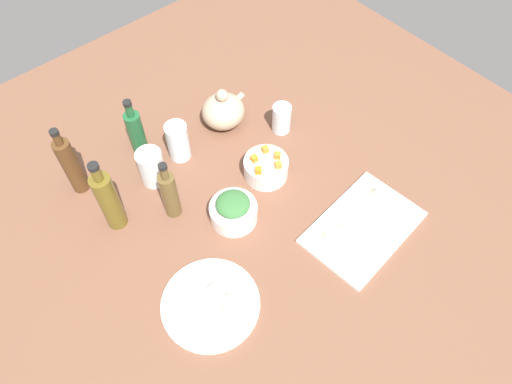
{
  "coord_description": "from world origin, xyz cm",
  "views": [
    {
      "loc": [
        -49.8,
        -57.56,
        117.34
      ],
      "look_at": [
        0.0,
        0.0,
        8.0
      ],
      "focal_mm": 33.51,
      "sensor_mm": 36.0,
      "label": 1
    }
  ],
  "objects_px": {
    "bottle_1": "(136,131)",
    "drinking_glass_0": "(282,118)",
    "cutting_board": "(363,227)",
    "bottle_2": "(71,165)",
    "drinking_glass_2": "(151,167)",
    "plate_tofu": "(211,304)",
    "bowl_greens": "(235,213)",
    "teapot": "(223,111)",
    "bottle_0": "(170,194)",
    "bottle_3": "(108,200)",
    "bowl_carrots": "(266,168)",
    "drinking_glass_1": "(178,141)"
  },
  "relations": [
    {
      "from": "plate_tofu",
      "to": "teapot",
      "type": "bearing_deg",
      "value": 48.18
    },
    {
      "from": "bottle_1",
      "to": "drinking_glass_2",
      "type": "bearing_deg",
      "value": -104.93
    },
    {
      "from": "bottle_1",
      "to": "drinking_glass_2",
      "type": "height_order",
      "value": "bottle_1"
    },
    {
      "from": "bottle_3",
      "to": "cutting_board",
      "type": "bearing_deg",
      "value": -42.73
    },
    {
      "from": "bowl_greens",
      "to": "bottle_1",
      "type": "relative_size",
      "value": 0.67
    },
    {
      "from": "teapot",
      "to": "drinking_glass_0",
      "type": "height_order",
      "value": "teapot"
    },
    {
      "from": "bottle_2",
      "to": "drinking_glass_1",
      "type": "height_order",
      "value": "bottle_2"
    },
    {
      "from": "bottle_1",
      "to": "bottle_3",
      "type": "bearing_deg",
      "value": -136.57
    },
    {
      "from": "bottle_0",
      "to": "bowl_carrots",
      "type": "bearing_deg",
      "value": -14.22
    },
    {
      "from": "cutting_board",
      "to": "bottle_2",
      "type": "relative_size",
      "value": 1.32
    },
    {
      "from": "drinking_glass_2",
      "to": "bottle_2",
      "type": "bearing_deg",
      "value": 146.64
    },
    {
      "from": "plate_tofu",
      "to": "bottle_0",
      "type": "height_order",
      "value": "bottle_0"
    },
    {
      "from": "bottle_2",
      "to": "drinking_glass_0",
      "type": "relative_size",
      "value": 2.5
    },
    {
      "from": "teapot",
      "to": "drinking_glass_1",
      "type": "distance_m",
      "value": 0.19
    },
    {
      "from": "bowl_greens",
      "to": "bottle_2",
      "type": "height_order",
      "value": "bottle_2"
    },
    {
      "from": "cutting_board",
      "to": "drinking_glass_2",
      "type": "relative_size",
      "value": 2.75
    },
    {
      "from": "plate_tofu",
      "to": "bottle_0",
      "type": "distance_m",
      "value": 0.31
    },
    {
      "from": "plate_tofu",
      "to": "drinking_glass_2",
      "type": "distance_m",
      "value": 0.44
    },
    {
      "from": "bottle_2",
      "to": "drinking_glass_0",
      "type": "distance_m",
      "value": 0.64
    },
    {
      "from": "bowl_greens",
      "to": "drinking_glass_1",
      "type": "xyz_separation_m",
      "value": [
        0.02,
        0.29,
        0.04
      ]
    },
    {
      "from": "plate_tofu",
      "to": "teapot",
      "type": "height_order",
      "value": "teapot"
    },
    {
      "from": "plate_tofu",
      "to": "bowl_carrots",
      "type": "distance_m",
      "value": 0.44
    },
    {
      "from": "cutting_board",
      "to": "bottle_1",
      "type": "relative_size",
      "value": 1.62
    },
    {
      "from": "cutting_board",
      "to": "plate_tofu",
      "type": "height_order",
      "value": "plate_tofu"
    },
    {
      "from": "plate_tofu",
      "to": "bottle_1",
      "type": "distance_m",
      "value": 0.57
    },
    {
      "from": "plate_tofu",
      "to": "drinking_glass_0",
      "type": "xyz_separation_m",
      "value": [
        0.53,
        0.32,
        0.04
      ]
    },
    {
      "from": "plate_tofu",
      "to": "bowl_greens",
      "type": "relative_size",
      "value": 1.87
    },
    {
      "from": "bottle_1",
      "to": "bottle_3",
      "type": "relative_size",
      "value": 0.78
    },
    {
      "from": "drinking_glass_2",
      "to": "teapot",
      "type": "bearing_deg",
      "value": 8.35
    },
    {
      "from": "bowl_carrots",
      "to": "teapot",
      "type": "distance_m",
      "value": 0.25
    },
    {
      "from": "bottle_3",
      "to": "drinking_glass_0",
      "type": "distance_m",
      "value": 0.58
    },
    {
      "from": "cutting_board",
      "to": "bottle_3",
      "type": "relative_size",
      "value": 1.26
    },
    {
      "from": "bowl_carrots",
      "to": "drinking_glass_1",
      "type": "relative_size",
      "value": 1.03
    },
    {
      "from": "bowl_carrots",
      "to": "bottle_3",
      "type": "distance_m",
      "value": 0.45
    },
    {
      "from": "teapot",
      "to": "bottle_2",
      "type": "relative_size",
      "value": 0.63
    },
    {
      "from": "plate_tofu",
      "to": "bowl_greens",
      "type": "bearing_deg",
      "value": 37.08
    },
    {
      "from": "plate_tofu",
      "to": "bowl_carrots",
      "type": "height_order",
      "value": "bowl_carrots"
    },
    {
      "from": "cutting_board",
      "to": "drinking_glass_0",
      "type": "height_order",
      "value": "drinking_glass_0"
    },
    {
      "from": "bottle_0",
      "to": "drinking_glass_0",
      "type": "xyz_separation_m",
      "value": [
        0.44,
        0.03,
        -0.04
      ]
    },
    {
      "from": "teapot",
      "to": "bottle_2",
      "type": "distance_m",
      "value": 0.49
    },
    {
      "from": "bottle_3",
      "to": "drinking_glass_0",
      "type": "height_order",
      "value": "bottle_3"
    },
    {
      "from": "bowl_carrots",
      "to": "bottle_0",
      "type": "height_order",
      "value": "bottle_0"
    },
    {
      "from": "bowl_carrots",
      "to": "bottle_3",
      "type": "xyz_separation_m",
      "value": [
        -0.42,
        0.15,
        0.08
      ]
    },
    {
      "from": "drinking_glass_0",
      "to": "drinking_glass_2",
      "type": "bearing_deg",
      "value": 166.93
    },
    {
      "from": "bowl_greens",
      "to": "drinking_glass_1",
      "type": "height_order",
      "value": "drinking_glass_1"
    },
    {
      "from": "bottle_2",
      "to": "drinking_glass_0",
      "type": "xyz_separation_m",
      "value": [
        0.6,
        -0.21,
        -0.05
      ]
    },
    {
      "from": "bowl_greens",
      "to": "drinking_glass_0",
      "type": "relative_size",
      "value": 1.36
    },
    {
      "from": "plate_tofu",
      "to": "drinking_glass_2",
      "type": "height_order",
      "value": "drinking_glass_2"
    },
    {
      "from": "bottle_2",
      "to": "plate_tofu",
      "type": "bearing_deg",
      "value": -83.26
    },
    {
      "from": "bottle_1",
      "to": "drinking_glass_0",
      "type": "xyz_separation_m",
      "value": [
        0.38,
        -0.23,
        -0.03
      ]
    }
  ]
}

